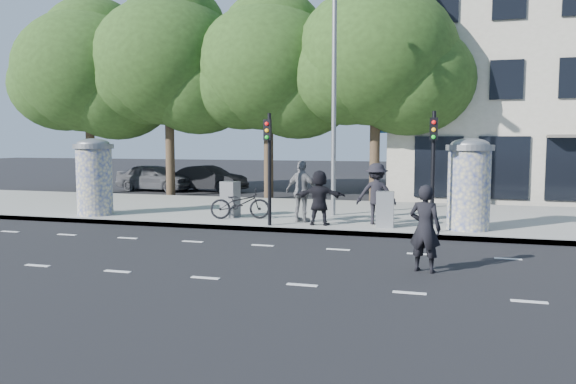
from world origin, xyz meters
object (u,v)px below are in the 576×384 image
(street_lamp, at_px, (334,79))
(ped_f, at_px, (319,198))
(ped_e, at_px, (302,191))
(ad_column_left, at_px, (94,175))
(cabinet_right, at_px, (385,209))
(traffic_pole_far, at_px, (433,159))
(man_road, at_px, (425,228))
(ad_column_right, at_px, (469,182))
(car_mid, at_px, (209,179))
(ped_a, at_px, (89,189))
(ped_d, at_px, (376,194))
(traffic_pole_near, at_px, (269,157))
(bicycle, at_px, (240,203))
(cabinet_left, at_px, (230,199))
(car_left, at_px, (155,177))

(street_lamp, bearing_deg, ped_f, -88.84)
(street_lamp, distance_m, ped_e, 4.15)
(street_lamp, xyz_separation_m, ped_f, (0.05, -2.31, -3.80))
(ad_column_left, xyz_separation_m, cabinet_right, (10.03, -0.07, -0.85))
(traffic_pole_far, bearing_deg, man_road, -90.28)
(ad_column_left, bearing_deg, ped_e, 2.17)
(ad_column_right, bearing_deg, man_road, -101.25)
(ad_column_left, relative_size, street_lamp, 0.33)
(car_mid, bearing_deg, street_lamp, -126.55)
(ped_a, xyz_separation_m, man_road, (11.78, -5.19, -0.09))
(ped_e, bearing_deg, cabinet_right, -171.61)
(ad_column_right, height_order, ped_d, ad_column_right)
(ad_column_right, bearing_deg, street_lamp, 156.27)
(street_lamp, bearing_deg, car_mid, 134.63)
(ped_a, height_order, cabinet_right, ped_a)
(man_road, bearing_deg, car_mid, -36.43)
(traffic_pole_near, relative_size, traffic_pole_far, 1.00)
(ped_f, distance_m, bicycle, 2.89)
(street_lamp, bearing_deg, cabinet_right, -47.35)
(man_road, distance_m, cabinet_left, 8.77)
(ped_e, distance_m, cabinet_right, 2.70)
(traffic_pole_near, bearing_deg, ad_column_right, 8.89)
(ped_a, relative_size, car_left, 0.40)
(ad_column_right, height_order, car_left, ad_column_right)
(street_lamp, bearing_deg, ad_column_right, -23.73)
(ad_column_left, bearing_deg, street_lamp, 14.94)
(traffic_pole_near, relative_size, ped_d, 1.80)
(ped_f, relative_size, car_left, 0.39)
(ped_a, height_order, car_left, ped_a)
(car_mid, bearing_deg, ped_d, -126.33)
(ped_d, distance_m, bicycle, 4.48)
(ped_e, relative_size, cabinet_right, 1.82)
(car_left, xyz_separation_m, car_mid, (2.94, 0.45, -0.05))
(ad_column_left, distance_m, traffic_pole_near, 6.67)
(cabinet_right, xyz_separation_m, car_mid, (-10.52, 10.80, -0.01))
(traffic_pole_far, relative_size, car_mid, 0.82)
(traffic_pole_near, distance_m, ped_a, 7.18)
(traffic_pole_near, distance_m, car_mid, 13.55)
(street_lamp, relative_size, bicycle, 4.11)
(traffic_pole_near, distance_m, man_road, 6.51)
(car_mid, bearing_deg, cabinet_right, -126.94)
(street_lamp, distance_m, ped_f, 4.45)
(ad_column_right, bearing_deg, car_mid, 140.74)
(ped_e, relative_size, bicycle, 1.01)
(car_mid, bearing_deg, traffic_pole_far, -125.08)
(ad_column_left, bearing_deg, man_road, -23.42)
(traffic_pole_near, relative_size, ped_f, 2.01)
(ad_column_right, relative_size, street_lamp, 0.33)
(man_road, bearing_deg, traffic_pole_near, -25.05)
(ad_column_left, height_order, ad_column_right, same)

